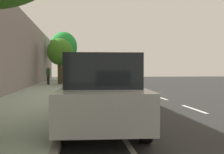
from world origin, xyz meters
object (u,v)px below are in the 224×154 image
at_px(pedestrian_on_phone, 48,74).
at_px(parked_sedan_tan_mid, 89,82).
at_px(street_tree_near_cyclist, 64,47).
at_px(street_tree_mid_block, 60,52).
at_px(bicycle_at_curb, 79,98).
at_px(parked_suv_dark_blue_second, 84,75).
at_px(parked_suv_white_nearest, 82,74).
at_px(cyclist_with_backpack, 74,80).
at_px(parked_pickup_silver_far, 102,94).

bearing_deg(pedestrian_on_phone, parked_sedan_tan_mid, 114.97).
bearing_deg(street_tree_near_cyclist, pedestrian_on_phone, 82.75).
bearing_deg(street_tree_mid_block, bicycle_at_curb, 96.71).
relative_size(parked_suv_dark_blue_second, parked_sedan_tan_mid, 1.06).
xyz_separation_m(parked_suv_white_nearest, street_tree_near_cyclist, (2.25, 0.43, 3.31)).
bearing_deg(street_tree_mid_block, parked_suv_white_nearest, -106.97).
height_order(parked_suv_white_nearest, cyclist_with_backpack, parked_suv_white_nearest).
bearing_deg(pedestrian_on_phone, parked_pickup_silver_far, 100.69).
distance_m(parked_suv_white_nearest, cyclist_with_backpack, 21.73).
distance_m(street_tree_near_cyclist, pedestrian_on_phone, 8.61).
bearing_deg(parked_suv_white_nearest, parked_sedan_tan_mid, 90.73).
relative_size(parked_sedan_tan_mid, street_tree_near_cyclist, 0.74).
height_order(parked_suv_white_nearest, street_tree_mid_block, street_tree_mid_block).
distance_m(parked_suv_white_nearest, parked_sedan_tan_mid, 15.79).
distance_m(parked_suv_dark_blue_second, street_tree_near_cyclist, 9.77).
bearing_deg(bicycle_at_curb, parked_suv_white_nearest, -91.31).
height_order(parked_sedan_tan_mid, street_tree_near_cyclist, street_tree_near_cyclist).
bearing_deg(street_tree_mid_block, street_tree_near_cyclist, -90.00).
bearing_deg(cyclist_with_backpack, parked_pickup_silver_far, 100.62).
relative_size(parked_suv_white_nearest, parked_sedan_tan_mid, 1.08).
relative_size(parked_suv_white_nearest, pedestrian_on_phone, 2.80).
relative_size(parked_pickup_silver_far, bicycle_at_curb, 3.46).
bearing_deg(parked_suv_dark_blue_second, street_tree_near_cyclist, -75.44).
bearing_deg(parked_pickup_silver_far, parked_sedan_tan_mid, -90.56).
distance_m(street_tree_mid_block, pedestrian_on_phone, 2.53).
xyz_separation_m(parked_pickup_silver_far, cyclist_with_backpack, (0.83, -4.42, 0.21)).
bearing_deg(street_tree_near_cyclist, parked_sedan_tan_mid, 99.06).
xyz_separation_m(parked_suv_dark_blue_second, cyclist_with_backpack, (0.79, 12.39, 0.08)).
bearing_deg(pedestrian_on_phone, parked_suv_dark_blue_second, 163.80).
height_order(parked_suv_dark_blue_second, bicycle_at_curb, parked_suv_dark_blue_second).
height_order(bicycle_at_curb, street_tree_near_cyclist, street_tree_near_cyclist).
height_order(cyclist_with_backpack, street_tree_near_cyclist, street_tree_near_cyclist).
bearing_deg(parked_suv_white_nearest, street_tree_near_cyclist, 10.83).
bearing_deg(street_tree_near_cyclist, parked_pickup_silver_far, 95.22).
distance_m(parked_pickup_silver_far, bicycle_at_curb, 4.05).
distance_m(parked_suv_dark_blue_second, parked_sedan_tan_mid, 6.47).
height_order(parked_pickup_silver_far, street_tree_near_cyclist, street_tree_near_cyclist).
height_order(parked_suv_dark_blue_second, street_tree_near_cyclist, street_tree_near_cyclist).
distance_m(bicycle_at_curb, street_tree_mid_block, 15.18).
xyz_separation_m(parked_suv_dark_blue_second, street_tree_mid_block, (2.31, -1.96, 2.21)).
xyz_separation_m(parked_pickup_silver_far, bicycle_at_curb, (0.61, -3.97, -0.53)).
bearing_deg(bicycle_at_curb, street_tree_near_cyclist, -85.42).
xyz_separation_m(parked_sedan_tan_mid, street_tree_mid_block, (2.45, -8.42, 2.48)).
distance_m(parked_pickup_silver_far, cyclist_with_backpack, 4.50).
height_order(parked_sedan_tan_mid, parked_pickup_silver_far, parked_pickup_silver_far).
distance_m(parked_sedan_tan_mid, parked_pickup_silver_far, 10.35).
xyz_separation_m(parked_suv_white_nearest, cyclist_with_backpack, (0.73, 21.72, 0.08)).
bearing_deg(street_tree_near_cyclist, parked_suv_white_nearest, -169.17).
bearing_deg(parked_suv_white_nearest, pedestrian_on_phone, 68.71).
bearing_deg(cyclist_with_backpack, parked_suv_dark_blue_second, -93.65).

